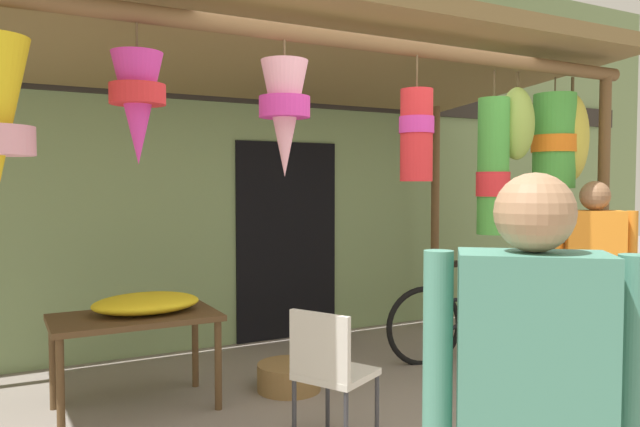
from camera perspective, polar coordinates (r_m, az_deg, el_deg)
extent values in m
plane|color=gray|center=(4.22, 5.83, -19.18)|extent=(30.00, 30.00, 0.00)
cube|color=#7A9360|center=(6.16, -7.31, 6.71)|extent=(12.03, 0.25, 4.00)
cube|color=#2D2823|center=(6.07, -6.84, 11.33)|extent=(10.83, 0.04, 0.24)
cube|color=black|center=(6.21, -3.09, -2.54)|extent=(1.10, 0.03, 2.00)
cylinder|color=brown|center=(5.35, 24.95, -1.27)|extent=(0.09, 0.09, 2.44)
cylinder|color=brown|center=(6.81, 10.73, -0.25)|extent=(0.09, 0.09, 2.44)
cylinder|color=brown|center=(3.82, 2.55, 15.90)|extent=(4.95, 0.10, 0.10)
cylinder|color=brown|center=(5.71, -8.53, 13.01)|extent=(4.95, 0.10, 0.10)
cube|color=olive|center=(4.75, -4.13, 14.76)|extent=(5.25, 2.59, 0.33)
cylinder|color=brown|center=(3.34, -16.79, 15.51)|extent=(0.01, 0.01, 0.15)
cone|color=#D13399|center=(3.28, -16.70, 9.38)|extent=(0.26, 0.26, 0.57)
cylinder|color=red|center=(3.29, -16.72, 10.64)|extent=(0.28, 0.28, 0.10)
cylinder|color=brown|center=(3.58, -3.35, 15.03)|extent=(0.01, 0.01, 0.12)
cone|color=pink|center=(3.51, -3.33, 8.83)|extent=(0.27, 0.27, 0.66)
cylinder|color=#D13399|center=(3.52, -3.34, 9.92)|extent=(0.29, 0.29, 0.12)
cylinder|color=brown|center=(4.02, 9.07, 12.93)|extent=(0.01, 0.01, 0.21)
cylinder|color=red|center=(3.97, 9.03, 7.24)|extent=(0.21, 0.21, 0.59)
cylinder|color=#D13399|center=(3.97, 9.03, 8.19)|extent=(0.22, 0.22, 0.11)
cylinder|color=brown|center=(4.63, 16.01, 11.58)|extent=(0.01, 0.01, 0.20)
cylinder|color=green|center=(4.58, 15.91, 4.25)|extent=(0.22, 0.22, 0.98)
cylinder|color=red|center=(4.58, 15.89, 2.66)|extent=(0.24, 0.24, 0.18)
cylinder|color=brown|center=(5.08, 21.17, 11.12)|extent=(0.01, 0.01, 0.13)
cylinder|color=green|center=(5.03, 21.09, 6.33)|extent=(0.32, 0.32, 0.72)
cylinder|color=orange|center=(5.03, 21.08, 6.12)|extent=(0.34, 0.34, 0.13)
cylinder|color=#4C3D23|center=(5.14, 22.59, 11.01)|extent=(0.02, 0.02, 0.13)
ellipsoid|color=gold|center=(5.09, 22.50, 6.58)|extent=(0.28, 0.24, 0.67)
cylinder|color=#4C3D23|center=(4.78, 18.02, 11.83)|extent=(0.02, 0.02, 0.11)
ellipsoid|color=#89A842|center=(4.73, 17.96, 8.01)|extent=(0.27, 0.23, 0.53)
cube|color=brown|center=(4.47, -16.96, -9.31)|extent=(1.12, 0.65, 0.04)
cylinder|color=brown|center=(4.23, -23.14, -14.81)|extent=(0.05, 0.05, 0.63)
cylinder|color=brown|center=(4.42, -9.52, -13.83)|extent=(0.05, 0.05, 0.63)
cylinder|color=brown|center=(4.75, -23.74, -12.86)|extent=(0.05, 0.05, 0.63)
cylinder|color=brown|center=(4.93, -11.61, -12.11)|extent=(0.05, 0.05, 0.63)
ellipsoid|color=yellow|center=(4.50, -15.96, -8.08)|extent=(0.74, 0.52, 0.14)
ellipsoid|color=#D13399|center=(4.47, -14.40, -8.04)|extent=(0.33, 0.26, 0.10)
cube|color=beige|center=(3.77, 1.53, -14.77)|extent=(0.54, 0.54, 0.04)
cube|color=beige|center=(3.56, -0.06, -12.43)|extent=(0.22, 0.37, 0.40)
cylinder|color=#333338|center=(3.90, 5.36, -17.59)|extent=(0.03, 0.03, 0.44)
cylinder|color=#333338|center=(4.07, 0.71, -16.67)|extent=(0.03, 0.03, 0.44)
cylinder|color=#333338|center=(3.61, 2.45, -19.30)|extent=(0.03, 0.03, 0.44)
cylinder|color=#333338|center=(3.79, -2.43, -18.16)|extent=(0.03, 0.03, 0.44)
cylinder|color=olive|center=(4.82, -2.92, -15.02)|extent=(0.49, 0.49, 0.20)
torus|color=black|center=(5.99, 18.95, -9.38)|extent=(0.70, 0.21, 0.71)
torus|color=black|center=(5.49, 9.75, -10.38)|extent=(0.70, 0.21, 0.71)
cylinder|color=black|center=(5.67, 14.58, -7.72)|extent=(0.87, 0.24, 0.04)
cylinder|color=black|center=(5.66, 13.67, -9.49)|extent=(0.49, 0.15, 0.31)
cylinder|color=black|center=(5.51, 12.00, -6.31)|extent=(0.03, 0.03, 0.30)
cube|color=black|center=(5.49, 12.02, -4.66)|extent=(0.21, 0.12, 0.05)
cylinder|color=#262628|center=(5.86, 18.38, -4.86)|extent=(0.12, 0.43, 0.02)
cube|color=#4C8E7A|center=(1.81, 19.26, -12.86)|extent=(0.45, 0.42, 0.60)
cylinder|color=#4C8E7A|center=(1.79, 10.98, -11.98)|extent=(0.08, 0.08, 0.54)
cylinder|color=#4C8E7A|center=(1.86, 27.26, -11.69)|extent=(0.08, 0.08, 0.54)
sphere|color=tan|center=(1.75, 19.47, 0.08)|extent=(0.22, 0.22, 0.22)
cylinder|color=orange|center=(5.02, 23.09, -11.06)|extent=(0.13, 0.13, 0.79)
cylinder|color=orange|center=(5.06, 25.12, -10.99)|extent=(0.13, 0.13, 0.79)
cube|color=orange|center=(4.92, 24.27, -3.19)|extent=(0.45, 0.42, 0.59)
cylinder|color=orange|center=(4.87, 21.34, -2.85)|extent=(0.08, 0.08, 0.53)
cylinder|color=orange|center=(4.98, 27.14, -2.84)|extent=(0.08, 0.08, 0.53)
sphere|color=#896042|center=(4.90, 24.36, 1.53)|extent=(0.22, 0.22, 0.22)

